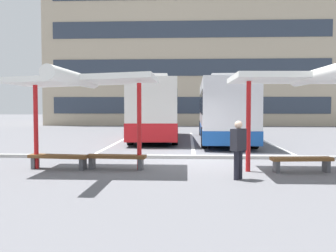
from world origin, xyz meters
name	(u,v)px	position (x,y,z in m)	size (l,w,h in m)	color
ground_plane	(195,160)	(0.00, 0.00, 0.00)	(160.00, 160.00, 0.00)	slate
terminal_building	(190,58)	(0.04, 31.23, 7.60)	(30.19, 12.73, 17.92)	tan
coach_bus_0	(155,110)	(-2.17, 8.97, 1.72)	(2.90, 10.13, 3.73)	silver
coach_bus_1	(223,111)	(1.77, 8.23, 1.71)	(2.81, 11.57, 3.64)	silver
lane_stripe_0	(120,141)	(-4.06, 7.52, 0.00)	(0.16, 14.00, 0.01)	white
lane_stripe_1	(192,142)	(0.00, 7.52, 0.00)	(0.16, 14.00, 0.01)	white
lane_stripe_2	(266,142)	(4.06, 7.52, 0.00)	(0.16, 14.00, 0.01)	white
waiting_shelter_1	(84,82)	(-3.38, -2.38, 2.69)	(4.26, 4.80, 2.91)	red
bench_2	(59,158)	(-4.28, -2.16, 0.34)	(1.93, 0.65, 0.45)	brown
bench_3	(116,158)	(-2.48, -2.11, 0.34)	(1.89, 0.58, 0.45)	brown
waiting_shelter_2	(305,80)	(3.12, -2.59, 2.72)	(4.13, 4.92, 2.94)	red
bench_4	(301,161)	(3.12, -2.38, 0.34)	(1.84, 0.59, 0.45)	brown
platform_kerb	(194,157)	(0.00, 0.52, 0.06)	(44.00, 0.24, 0.12)	#ADADA8
waiting_passenger_0	(238,146)	(1.09, -3.63, 0.90)	(0.47, 0.49, 1.58)	black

